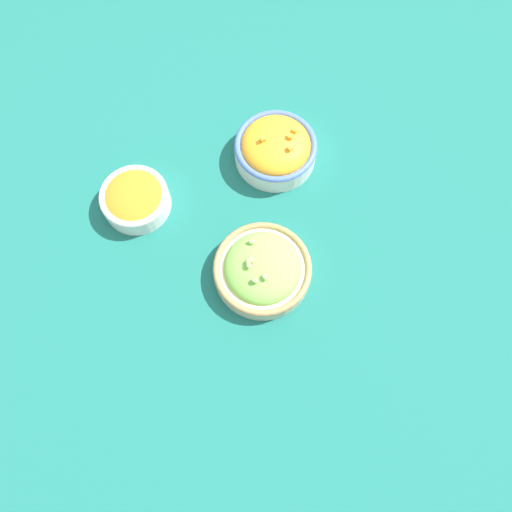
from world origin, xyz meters
TOP-DOWN VIEW (x-y plane):
  - ground_plane at (0.00, 0.00)m, footprint 3.00×3.00m
  - bowl_lettuce at (-0.03, 0.00)m, footprint 0.18×0.18m
  - bowl_squash at (0.18, -0.13)m, footprint 0.16×0.16m
  - bowl_carrots at (0.20, 0.15)m, footprint 0.13×0.13m

SIDE VIEW (x-z plane):
  - ground_plane at x=0.00m, z-range 0.00..0.00m
  - bowl_lettuce at x=-0.03m, z-range -0.01..0.06m
  - bowl_carrots at x=0.20m, z-range 0.00..0.05m
  - bowl_squash at x=0.18m, z-range -0.01..0.07m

